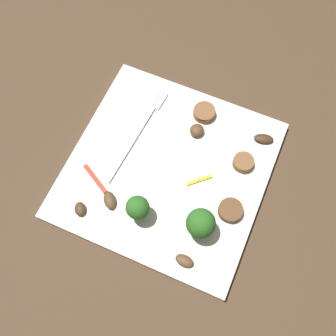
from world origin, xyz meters
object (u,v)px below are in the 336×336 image
mushroom_2 (80,209)px  pepper_strip_0 (200,178)px  plate (168,170)px  pepper_strip_1 (95,179)px  mushroom_3 (264,139)px  sausage_slice_1 (230,210)px  broccoli_floret_1 (138,208)px  sausage_slice_2 (204,113)px  fork (141,128)px  broccoli_floret_0 (201,223)px  mushroom_1 (197,130)px  mushroom_4 (184,261)px  mushroom_0 (110,200)px  sausage_slice_0 (243,162)px

mushroom_2 → pepper_strip_0: mushroom_2 is taller
plate → pepper_strip_1: bearing=123.1°
plate → mushroom_3: bearing=-48.8°
mushroom_2 → mushroom_3: 0.30m
sausage_slice_1 → mushroom_2: (-0.08, 0.20, -0.00)m
broccoli_floret_1 → mushroom_2: 0.09m
sausage_slice_1 → sausage_slice_2: (0.14, 0.09, 0.00)m
fork → broccoli_floret_0: size_ratio=3.31×
sausage_slice_2 → pepper_strip_1: sausage_slice_2 is taller
broccoli_floret_1 → pepper_strip_0: bearing=-34.7°
mushroom_1 → pepper_strip_0: (-0.07, -0.03, -0.01)m
broccoli_floret_1 → mushroom_4: 0.10m
plate → mushroom_0: mushroom_0 is taller
sausage_slice_0 → pepper_strip_1: sausage_slice_0 is taller
plate → fork: fork is taller
broccoli_floret_0 → sausage_slice_1: size_ratio=1.53×
plate → mushroom_1: mushroom_1 is taller
fork → pepper_strip_1: (-0.11, 0.03, 0.00)m
mushroom_1 → plate: bearing=167.1°
pepper_strip_1 → sausage_slice_0: bearing=-60.2°
pepper_strip_1 → plate: bearing=-56.9°
broccoli_floret_1 → mushroom_3: (0.19, -0.13, -0.03)m
plate → sausage_slice_1: (-0.03, -0.11, 0.01)m
sausage_slice_2 → pepper_strip_0: size_ratio=0.87×
mushroom_3 → mushroom_4: same height
sausage_slice_1 → pepper_strip_0: 0.07m
broccoli_floret_0 → mushroom_4: broccoli_floret_0 is taller
broccoli_floret_1 → pepper_strip_0: size_ratio=1.26×
pepper_strip_1 → sausage_slice_1: bearing=-80.8°
mushroom_3 → pepper_strip_0: mushroom_3 is taller
mushroom_4 → pepper_strip_0: bearing=11.7°
fork → mushroom_4: 0.22m
mushroom_4 → pepper_strip_0: mushroom_4 is taller
mushroom_1 → pepper_strip_1: size_ratio=0.41×
fork → sausage_slice_1: 0.19m
fork → sausage_slice_2: 0.10m
mushroom_0 → pepper_strip_1: 0.04m
fork → mushroom_2: size_ratio=8.27×
sausage_slice_0 → pepper_strip_0: sausage_slice_0 is taller
sausage_slice_2 → pepper_strip_0: 0.11m
sausage_slice_0 → pepper_strip_0: size_ratio=0.78×
mushroom_2 → broccoli_floret_0: bearing=-76.0°
pepper_strip_0 → pepper_strip_1: 0.16m
plate → mushroom_3: 0.16m
sausage_slice_1 → mushroom_4: (-0.09, 0.03, -0.00)m
sausage_slice_2 → pepper_strip_1: bearing=147.3°
fork → mushroom_0: bearing=-172.0°
sausage_slice_0 → pepper_strip_1: (-0.11, 0.19, -0.00)m
sausage_slice_0 → mushroom_0: size_ratio=1.11×
pepper_strip_1 → sausage_slice_2: bearing=-32.7°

